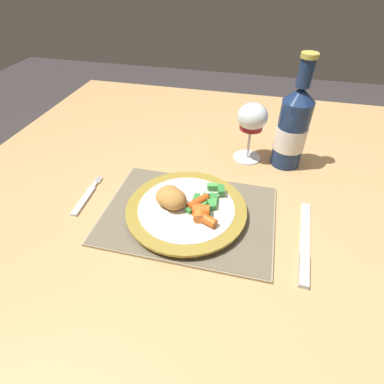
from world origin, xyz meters
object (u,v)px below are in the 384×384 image
(dinner_plate, at_px, (186,210))
(wine_glass, at_px, (252,120))
(dining_table, at_px, (223,206))
(table_knife, at_px, (305,248))
(bottle, at_px, (293,128))
(fork, at_px, (86,198))

(dinner_plate, height_order, wine_glass, wine_glass)
(dining_table, height_order, table_knife, table_knife)
(table_knife, relative_size, bottle, 0.80)
(dining_table, bearing_deg, wine_glass, 70.75)
(fork, bearing_deg, table_knife, -4.15)
(table_knife, xyz_separation_m, wine_glass, (-0.13, 0.28, 0.11))
(bottle, bearing_deg, fork, -150.12)
(dinner_plate, relative_size, fork, 1.85)
(wine_glass, bearing_deg, dinner_plate, -112.33)
(table_knife, height_order, bottle, bottle)
(dining_table, distance_m, table_knife, 0.26)
(dinner_plate, bearing_deg, dining_table, 65.15)
(table_knife, xyz_separation_m, bottle, (-0.04, 0.28, 0.10))
(fork, relative_size, wine_glass, 0.88)
(fork, bearing_deg, dinner_plate, -0.16)
(wine_glass, bearing_deg, dining_table, -109.25)
(dinner_plate, bearing_deg, bottle, 51.31)
(dinner_plate, height_order, fork, dinner_plate)
(table_knife, bearing_deg, dining_table, 136.11)
(bottle, bearing_deg, table_knife, -82.38)
(wine_glass, relative_size, bottle, 0.56)
(fork, xyz_separation_m, table_knife, (0.47, -0.03, 0.00))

